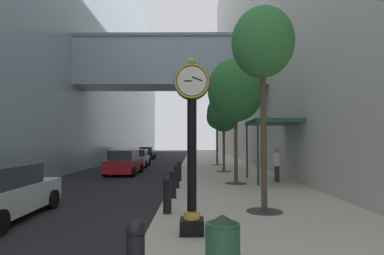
{
  "coord_description": "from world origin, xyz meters",
  "views": [
    {
      "loc": [
        1.12,
        -1.98,
        2.28
      ],
      "look_at": [
        0.99,
        23.39,
        3.43
      ],
      "focal_mm": 29.5,
      "sensor_mm": 36.0,
      "label": 1
    }
  ],
  "objects_px": {
    "street_tree_mid_near": "(235,90)",
    "street_tree_far": "(217,118)",
    "car_black_near": "(147,153)",
    "bollard_sixth": "(179,171)",
    "trash_bin": "(223,249)",
    "bollard_fourth": "(173,183)",
    "car_silver_far": "(137,158)",
    "bollard_third": "(167,194)",
    "street_tree_mid_far": "(224,113)",
    "car_red_mid": "(124,163)",
    "bollard_fifth": "(177,176)",
    "street_tree_near": "(263,44)",
    "street_clock": "(192,137)",
    "pedestrian_by_clock": "(277,164)"
  },
  "relations": [
    {
      "from": "street_tree_near",
      "to": "street_tree_far",
      "type": "relative_size",
      "value": 1.15
    },
    {
      "from": "street_tree_mid_near",
      "to": "street_tree_far",
      "type": "bearing_deg",
      "value": 90.0
    },
    {
      "from": "bollard_fifth",
      "to": "street_tree_mid_near",
      "type": "bearing_deg",
      "value": 28.11
    },
    {
      "from": "street_clock",
      "to": "trash_bin",
      "type": "relative_size",
      "value": 3.93
    },
    {
      "from": "street_tree_far",
      "to": "car_black_near",
      "type": "height_order",
      "value": "street_tree_far"
    },
    {
      "from": "bollard_fifth",
      "to": "street_tree_mid_near",
      "type": "xyz_separation_m",
      "value": [
        2.96,
        1.58,
        4.25
      ]
    },
    {
      "from": "street_tree_mid_near",
      "to": "car_black_near",
      "type": "relative_size",
      "value": 1.57
    },
    {
      "from": "bollard_sixth",
      "to": "street_tree_mid_far",
      "type": "bearing_deg",
      "value": 61.61
    },
    {
      "from": "street_tree_mid_near",
      "to": "street_clock",
      "type": "bearing_deg",
      "value": -104.04
    },
    {
      "from": "street_tree_far",
      "to": "car_black_near",
      "type": "distance_m",
      "value": 15.05
    },
    {
      "from": "bollard_fourth",
      "to": "street_tree_mid_near",
      "type": "height_order",
      "value": "street_tree_mid_near"
    },
    {
      "from": "bollard_third",
      "to": "bollard_fourth",
      "type": "relative_size",
      "value": 1.0
    },
    {
      "from": "bollard_sixth",
      "to": "street_tree_far",
      "type": "height_order",
      "value": "street_tree_far"
    },
    {
      "from": "street_tree_near",
      "to": "car_red_mid",
      "type": "height_order",
      "value": "street_tree_near"
    },
    {
      "from": "street_tree_near",
      "to": "trash_bin",
      "type": "xyz_separation_m",
      "value": [
        -1.73,
        -4.98,
        -4.66
      ]
    },
    {
      "from": "street_clock",
      "to": "street_tree_mid_far",
      "type": "relative_size",
      "value": 0.73
    },
    {
      "from": "bollard_fourth",
      "to": "street_tree_far",
      "type": "bearing_deg",
      "value": 80.19
    },
    {
      "from": "bollard_third",
      "to": "car_red_mid",
      "type": "distance_m",
      "value": 13.16
    },
    {
      "from": "street_tree_near",
      "to": "trash_bin",
      "type": "distance_m",
      "value": 7.04
    },
    {
      "from": "car_red_mid",
      "to": "pedestrian_by_clock",
      "type": "bearing_deg",
      "value": -28.7
    },
    {
      "from": "bollard_fourth",
      "to": "car_silver_far",
      "type": "height_order",
      "value": "car_silver_far"
    },
    {
      "from": "car_red_mid",
      "to": "bollard_fifth",
      "type": "bearing_deg",
      "value": -61.14
    },
    {
      "from": "car_red_mid",
      "to": "bollard_third",
      "type": "bearing_deg",
      "value": -72.06
    },
    {
      "from": "street_tree_mid_near",
      "to": "street_tree_far",
      "type": "relative_size",
      "value": 1.17
    },
    {
      "from": "street_tree_near",
      "to": "bollard_third",
      "type": "bearing_deg",
      "value": -174.87
    },
    {
      "from": "street_clock",
      "to": "bollard_fifth",
      "type": "xyz_separation_m",
      "value": [
        -0.75,
        7.26,
        -1.69
      ]
    },
    {
      "from": "street_tree_near",
      "to": "street_tree_mid_near",
      "type": "height_order",
      "value": "street_tree_mid_near"
    },
    {
      "from": "street_tree_mid_near",
      "to": "bollard_sixth",
      "type": "bearing_deg",
      "value": 161.33
    },
    {
      "from": "street_tree_far",
      "to": "car_red_mid",
      "type": "distance_m",
      "value": 10.7
    },
    {
      "from": "bollard_fourth",
      "to": "street_tree_mid_near",
      "type": "bearing_deg",
      "value": 54.58
    },
    {
      "from": "bollard_sixth",
      "to": "car_black_near",
      "type": "height_order",
      "value": "car_black_near"
    },
    {
      "from": "bollard_sixth",
      "to": "trash_bin",
      "type": "bearing_deg",
      "value": -84.39
    },
    {
      "from": "street_tree_mid_far",
      "to": "trash_bin",
      "type": "bearing_deg",
      "value": -95.52
    },
    {
      "from": "bollard_third",
      "to": "bollard_fourth",
      "type": "distance_m",
      "value": 2.58
    },
    {
      "from": "bollard_fourth",
      "to": "car_black_near",
      "type": "distance_m",
      "value": 29.59
    },
    {
      "from": "bollard_fifth",
      "to": "street_tree_mid_far",
      "type": "bearing_deg",
      "value": 69.83
    },
    {
      "from": "car_silver_far",
      "to": "street_tree_far",
      "type": "bearing_deg",
      "value": 2.82
    },
    {
      "from": "pedestrian_by_clock",
      "to": "bollard_fifth",
      "type": "bearing_deg",
      "value": -156.6
    },
    {
      "from": "street_tree_mid_far",
      "to": "car_silver_far",
      "type": "bearing_deg",
      "value": 140.16
    },
    {
      "from": "street_clock",
      "to": "bollard_sixth",
      "type": "distance_m",
      "value": 10.01
    },
    {
      "from": "street_clock",
      "to": "street_tree_far",
      "type": "bearing_deg",
      "value": 84.21
    },
    {
      "from": "car_red_mid",
      "to": "car_silver_far",
      "type": "distance_m",
      "value": 6.82
    },
    {
      "from": "street_tree_mid_far",
      "to": "street_tree_far",
      "type": "bearing_deg",
      "value": 90.0
    },
    {
      "from": "bollard_fifth",
      "to": "street_tree_far",
      "type": "distance_m",
      "value": 15.31
    },
    {
      "from": "car_red_mid",
      "to": "street_clock",
      "type": "bearing_deg",
      "value": -71.81
    },
    {
      "from": "bollard_fourth",
      "to": "car_red_mid",
      "type": "bearing_deg",
      "value": 112.19
    },
    {
      "from": "car_black_near",
      "to": "street_tree_far",
      "type": "bearing_deg",
      "value": -55.36
    },
    {
      "from": "bollard_third",
      "to": "street_tree_mid_near",
      "type": "relative_size",
      "value": 0.17
    },
    {
      "from": "bollard_fourth",
      "to": "bollard_fifth",
      "type": "distance_m",
      "value": 2.58
    },
    {
      "from": "car_red_mid",
      "to": "car_silver_far",
      "type": "relative_size",
      "value": 0.96
    }
  ]
}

